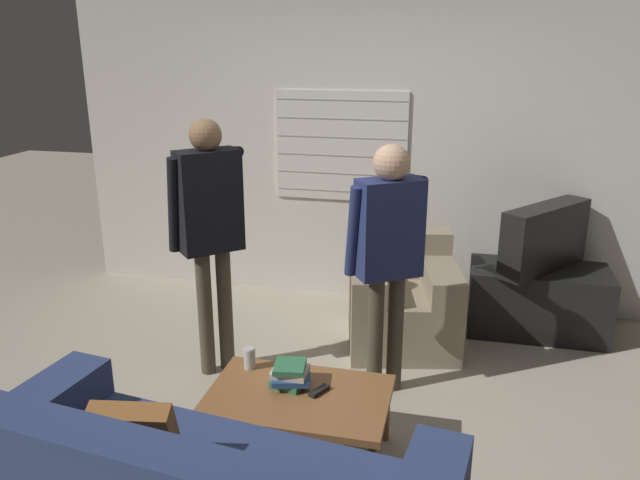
{
  "coord_description": "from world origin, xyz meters",
  "views": [
    {
      "loc": [
        0.75,
        -3.11,
        2.2
      ],
      "look_at": [
        -0.09,
        0.49,
        1.0
      ],
      "focal_mm": 35.0,
      "sensor_mm": 36.0,
      "label": 1
    }
  ],
  "objects_px": {
    "armchair_beige": "(402,300)",
    "book_stack": "(290,375)",
    "spare_remote": "(319,391)",
    "coffee_table": "(298,400)",
    "soda_can": "(250,358)",
    "tv": "(544,237)",
    "person_left_standing": "(209,217)",
    "person_right_standing": "(388,241)"
  },
  "relations": [
    {
      "from": "tv",
      "to": "person_left_standing",
      "type": "height_order",
      "value": "person_left_standing"
    },
    {
      "from": "tv",
      "to": "book_stack",
      "type": "height_order",
      "value": "tv"
    },
    {
      "from": "armchair_beige",
      "to": "coffee_table",
      "type": "bearing_deg",
      "value": 63.7
    },
    {
      "from": "book_stack",
      "to": "spare_remote",
      "type": "height_order",
      "value": "book_stack"
    },
    {
      "from": "person_right_standing",
      "to": "tv",
      "type": "bearing_deg",
      "value": 14.39
    },
    {
      "from": "spare_remote",
      "to": "person_left_standing",
      "type": "bearing_deg",
      "value": 166.74
    },
    {
      "from": "person_left_standing",
      "to": "coffee_table",
      "type": "bearing_deg",
      "value": -88.84
    },
    {
      "from": "book_stack",
      "to": "soda_can",
      "type": "relative_size",
      "value": 1.85
    },
    {
      "from": "person_right_standing",
      "to": "soda_can",
      "type": "distance_m",
      "value": 1.08
    },
    {
      "from": "coffee_table",
      "to": "spare_remote",
      "type": "height_order",
      "value": "spare_remote"
    },
    {
      "from": "book_stack",
      "to": "spare_remote",
      "type": "relative_size",
      "value": 1.74
    },
    {
      "from": "book_stack",
      "to": "soda_can",
      "type": "distance_m",
      "value": 0.31
    },
    {
      "from": "coffee_table",
      "to": "person_left_standing",
      "type": "relative_size",
      "value": 0.56
    },
    {
      "from": "armchair_beige",
      "to": "tv",
      "type": "bearing_deg",
      "value": -170.86
    },
    {
      "from": "soda_can",
      "to": "spare_remote",
      "type": "height_order",
      "value": "soda_can"
    },
    {
      "from": "person_right_standing",
      "to": "soda_can",
      "type": "height_order",
      "value": "person_right_standing"
    },
    {
      "from": "armchair_beige",
      "to": "book_stack",
      "type": "height_order",
      "value": "armchair_beige"
    },
    {
      "from": "person_left_standing",
      "to": "spare_remote",
      "type": "relative_size",
      "value": 12.93
    },
    {
      "from": "soda_can",
      "to": "spare_remote",
      "type": "relative_size",
      "value": 0.94
    },
    {
      "from": "tv",
      "to": "person_right_standing",
      "type": "bearing_deg",
      "value": -5.23
    },
    {
      "from": "armchair_beige",
      "to": "person_left_standing",
      "type": "xyz_separation_m",
      "value": [
        -1.2,
        -0.71,
        0.77
      ]
    },
    {
      "from": "tv",
      "to": "soda_can",
      "type": "bearing_deg",
      "value": -7.28
    },
    {
      "from": "person_right_standing",
      "to": "book_stack",
      "type": "xyz_separation_m",
      "value": [
        -0.42,
        -0.75,
        -0.55
      ]
    },
    {
      "from": "person_right_standing",
      "to": "book_stack",
      "type": "height_order",
      "value": "person_right_standing"
    },
    {
      "from": "tv",
      "to": "armchair_beige",
      "type": "bearing_deg",
      "value": -30.78
    },
    {
      "from": "coffee_table",
      "to": "tv",
      "type": "height_order",
      "value": "tv"
    },
    {
      "from": "person_right_standing",
      "to": "spare_remote",
      "type": "distance_m",
      "value": 1.02
    },
    {
      "from": "tv",
      "to": "person_right_standing",
      "type": "xyz_separation_m",
      "value": [
        -1.05,
        -1.11,
        0.25
      ]
    },
    {
      "from": "book_stack",
      "to": "armchair_beige",
      "type": "bearing_deg",
      "value": 72.87
    },
    {
      "from": "person_left_standing",
      "to": "book_stack",
      "type": "relative_size",
      "value": 7.44
    },
    {
      "from": "tv",
      "to": "book_stack",
      "type": "bearing_deg",
      "value": -0.12
    },
    {
      "from": "armchair_beige",
      "to": "coffee_table",
      "type": "xyz_separation_m",
      "value": [
        -0.39,
        -1.54,
        0.03
      ]
    },
    {
      "from": "coffee_table",
      "to": "armchair_beige",
      "type": "bearing_deg",
      "value": 75.75
    },
    {
      "from": "person_left_standing",
      "to": "person_right_standing",
      "type": "xyz_separation_m",
      "value": [
        1.16,
        -0.01,
        -0.07
      ]
    },
    {
      "from": "person_left_standing",
      "to": "spare_remote",
      "type": "distance_m",
      "value": 1.39
    },
    {
      "from": "coffee_table",
      "to": "tv",
      "type": "relative_size",
      "value": 1.19
    },
    {
      "from": "coffee_table",
      "to": "book_stack",
      "type": "xyz_separation_m",
      "value": [
        -0.06,
        0.07,
        0.11
      ]
    },
    {
      "from": "coffee_table",
      "to": "spare_remote",
      "type": "xyz_separation_m",
      "value": [
        0.11,
        0.04,
        0.05
      ]
    },
    {
      "from": "armchair_beige",
      "to": "tv",
      "type": "relative_size",
      "value": 1.17
    },
    {
      "from": "armchair_beige",
      "to": "book_stack",
      "type": "relative_size",
      "value": 4.07
    },
    {
      "from": "tv",
      "to": "person_right_standing",
      "type": "distance_m",
      "value": 1.55
    },
    {
      "from": "person_left_standing",
      "to": "soda_can",
      "type": "bearing_deg",
      "value": -96.16
    }
  ]
}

